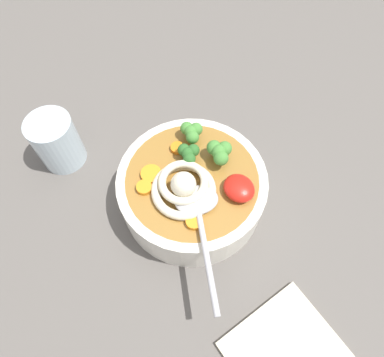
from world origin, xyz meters
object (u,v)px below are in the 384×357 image
Objects in this scene: drinking_glass at (57,142)px; soup_spoon at (198,209)px; noodle_pile at (184,187)px; soup_bowl at (192,189)px.

soup_spoon is at bearing -157.54° from drinking_glass.
soup_bowl is at bearing -67.52° from noodle_pile.
noodle_pile is 3.77cm from soup_spoon.
noodle_pile is at bearing -153.19° from drinking_glass.
soup_spoon is at bearing 151.91° from soup_bowl.
drinking_glass reaches higher than soup_spoon.
soup_bowl is 6.67cm from soup_spoon.
soup_bowl is 2.20× the size of noodle_pile.
soup_spoon reaches higher than soup_bowl.
drinking_glass is (20.43, 10.33, -3.62)cm from noodle_pile.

